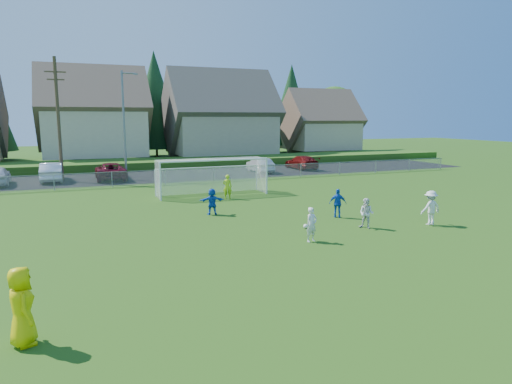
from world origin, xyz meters
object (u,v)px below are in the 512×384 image
(player_white_a, at_px, (312,225))
(soccer_goal, at_px, (211,171))
(car_g, at_px, (302,162))
(car_b, at_px, (52,172))
(soccer_ball, at_px, (306,226))
(car_c, at_px, (111,171))
(referee, at_px, (21,306))
(player_blue_a, at_px, (338,203))
(goalkeeper, at_px, (227,187))
(car_f, at_px, (260,165))
(player_white_b, at_px, (366,213))
(player_white_c, at_px, (431,208))
(player_blue_b, at_px, (212,201))

(player_white_a, relative_size, soccer_goal, 0.20)
(car_g, bearing_deg, car_b, 0.62)
(player_white_a, distance_m, car_b, 26.66)
(car_g, bearing_deg, soccer_ball, 62.49)
(player_white_a, distance_m, car_c, 24.48)
(soccer_ball, relative_size, player_white_a, 0.15)
(referee, bearing_deg, player_blue_a, -72.12)
(referee, height_order, car_b, referee)
(goalkeeper, xyz_separation_m, car_c, (-6.20, 12.53, -0.07))
(soccer_ball, height_order, car_f, car_f)
(goalkeeper, bearing_deg, referee, 75.51)
(car_g, bearing_deg, referee, 52.32)
(soccer_ball, bearing_deg, car_b, 117.55)
(referee, relative_size, player_white_b, 1.29)
(referee, distance_m, player_white_c, 18.39)
(referee, height_order, car_g, referee)
(soccer_ball, bearing_deg, player_white_b, -21.44)
(car_g, bearing_deg, player_white_a, 62.91)
(goalkeeper, bearing_deg, soccer_ball, 113.49)
(player_white_a, xyz_separation_m, car_f, (7.58, 23.74, -0.05))
(car_f, height_order, car_g, car_f)
(goalkeeper, relative_size, car_b, 0.34)
(player_blue_a, distance_m, soccer_goal, 10.33)
(car_g, xyz_separation_m, soccer_goal, (-13.05, -11.58, 0.94))
(player_white_b, height_order, soccer_goal, soccer_goal)
(player_blue_b, distance_m, car_g, 23.22)
(player_blue_a, bearing_deg, car_g, -81.82)
(player_white_c, relative_size, soccer_goal, 0.23)
(soccer_ball, xyz_separation_m, goalkeeper, (-0.85, 9.04, 0.68))
(car_c, xyz_separation_m, soccer_goal, (5.70, -10.59, 0.91))
(player_white_c, height_order, player_blue_a, player_white_c)
(player_white_a, distance_m, player_white_b, 3.71)
(goalkeeper, bearing_deg, car_f, -102.86)
(goalkeeper, bearing_deg, player_white_c, 141.09)
(player_white_c, xyz_separation_m, soccer_goal, (-7.39, 12.58, 0.78))
(soccer_ball, distance_m, player_blue_a, 3.21)
(car_c, bearing_deg, car_g, -176.27)
(referee, bearing_deg, player_white_b, -80.14)
(car_c, distance_m, soccer_goal, 12.06)
(player_blue_a, bearing_deg, player_white_c, 167.84)
(referee, xyz_separation_m, player_white_c, (17.44, 5.84, -0.09))
(player_white_a, bearing_deg, soccer_ball, 53.64)
(player_white_a, bearing_deg, player_blue_b, 94.53)
(soccer_ball, xyz_separation_m, player_white_c, (6.05, -1.60, 0.74))
(player_white_c, relative_size, goalkeeper, 1.07)
(soccer_ball, xyz_separation_m, player_white_a, (-0.87, -2.12, 0.63))
(player_white_c, distance_m, goalkeeper, 12.67)
(goalkeeper, relative_size, soccer_goal, 0.21)
(soccer_ball, distance_m, car_g, 25.43)
(soccer_ball, relative_size, player_blue_b, 0.15)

